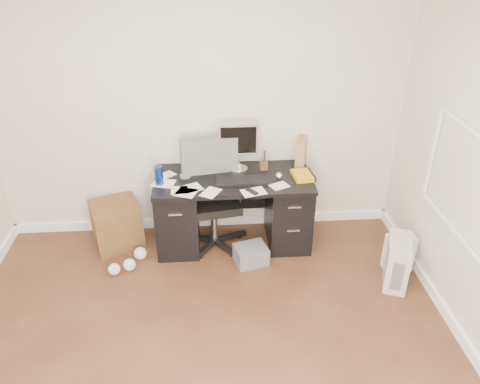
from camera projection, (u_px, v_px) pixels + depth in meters
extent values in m
plane|color=#422115|center=(206.00, 376.00, 3.37)|extent=(4.00, 4.00, 0.00)
cube|color=beige|center=(199.00, 106.00, 4.45)|extent=(4.00, 0.02, 2.70)
cube|color=white|center=(204.00, 221.00, 5.07)|extent=(4.00, 0.03, 0.10)
cube|color=white|center=(473.00, 356.00, 3.48)|extent=(0.03, 4.00, 0.10)
cube|color=black|center=(233.00, 179.00, 4.47)|extent=(1.50, 0.70, 0.04)
cube|color=black|center=(178.00, 215.00, 4.62)|extent=(0.40, 0.60, 0.71)
cube|color=black|center=(288.00, 210.00, 4.69)|extent=(0.40, 0.60, 0.71)
cube|color=black|center=(231.00, 188.00, 4.89)|extent=(0.70, 0.03, 0.51)
cube|color=black|center=(242.00, 181.00, 4.37)|extent=(0.48, 0.17, 0.03)
sphere|color=silver|center=(279.00, 176.00, 4.41)|extent=(0.08, 0.08, 0.07)
cylinder|color=#163299|center=(159.00, 175.00, 4.30)|extent=(0.10, 0.10, 0.18)
cube|color=white|center=(199.00, 154.00, 4.56)|extent=(0.20, 0.28, 0.30)
cube|color=#8F6645|center=(301.00, 152.00, 4.63)|extent=(0.18, 0.26, 0.28)
cube|color=gold|center=(303.00, 176.00, 4.45)|extent=(0.21, 0.25, 0.04)
cube|color=beige|center=(397.00, 262.00, 4.19)|extent=(0.33, 0.47, 0.43)
cube|color=silver|center=(399.00, 252.00, 4.37)|extent=(0.27, 0.19, 0.36)
cube|color=#4C2E16|center=(117.00, 224.00, 4.71)|extent=(0.58, 0.58, 0.45)
cube|color=#5C5C60|center=(251.00, 255.00, 4.49)|extent=(0.35, 0.31, 0.17)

